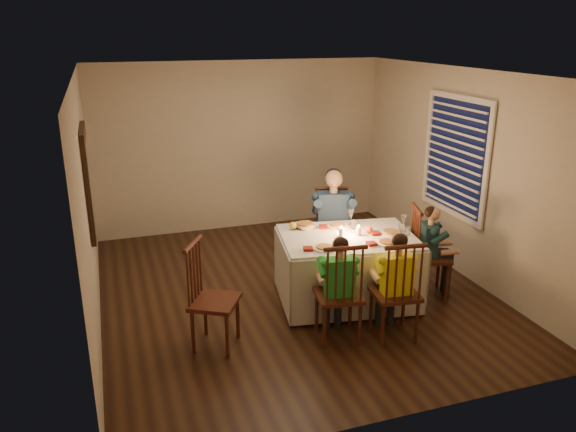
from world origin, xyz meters
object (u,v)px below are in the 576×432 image
object	(u,v)px
dining_table	(348,255)
chair_extra	(217,345)
chair_adult	(331,270)
chair_end	(427,293)
child_teal	(427,293)
serving_bowl	(305,226)
chair_near_right	(392,335)
child_yellow	(392,335)
chair_near_left	(337,337)
adult	(331,270)
child_green	(337,337)

from	to	relation	value
dining_table	chair_extra	world-z (taller)	dining_table
chair_adult	chair_end	distance (m)	1.30
child_teal	serving_bowl	world-z (taller)	serving_bowl
chair_extra	serving_bowl	xyz separation A→B (m)	(1.28, 0.90, 0.84)
chair_end	child_teal	xyz separation A→B (m)	(0.00, 0.00, 0.00)
chair_near_right	child_teal	xyz separation A→B (m)	(0.87, 0.74, 0.00)
chair_near_right	serving_bowl	distance (m)	1.62
chair_adult	chair_extra	world-z (taller)	chair_extra
chair_extra	child_yellow	size ratio (longest dim) A/B	0.97
dining_table	chair_near_left	world-z (taller)	dining_table
chair_extra	child_yellow	world-z (taller)	child_yellow
chair_near_right	serving_bowl	bearing A→B (deg)	-61.84
adult	serving_bowl	bearing A→B (deg)	-125.92
chair_near_right	child_yellow	xyz separation A→B (m)	(0.00, 0.00, 0.00)
chair_near_left	serving_bowl	bearing A→B (deg)	-84.69
chair_adult	adult	xyz separation A→B (m)	(0.00, 0.00, 0.00)
chair_extra	child_yellow	distance (m)	1.82
child_green	child_yellow	xyz separation A→B (m)	(0.56, -0.14, 0.00)
dining_table	chair_near_left	bearing A→B (deg)	-111.12
chair_adult	chair_extra	size ratio (longest dim) A/B	0.99
dining_table	child_yellow	distance (m)	1.07
chair_near_left	chair_extra	bearing A→B (deg)	-3.37
chair_near_right	child_teal	world-z (taller)	child_teal
chair_extra	serving_bowl	bearing A→B (deg)	-25.26
chair_adult	child_teal	xyz separation A→B (m)	(0.83, -0.99, 0.00)
chair_adult	chair_near_right	distance (m)	1.73
chair_near_right	child_green	xyz separation A→B (m)	(-0.56, 0.14, 0.00)
chair_near_left	child_yellow	bearing A→B (deg)	173.79
child_green	child_yellow	world-z (taller)	child_yellow
child_yellow	chair_near_right	bearing A→B (deg)	-0.00
child_green	child_teal	bearing A→B (deg)	-149.28
chair_adult	child_green	xyz separation A→B (m)	(-0.60, -1.59, 0.00)
chair_extra	serving_bowl	size ratio (longest dim) A/B	4.62
chair_adult	child_teal	bearing A→B (deg)	-35.05
child_green	child_yellow	distance (m)	0.58
chair_extra	child_green	size ratio (longest dim) A/B	0.99
adult	serving_bowl	xyz separation A→B (m)	(-0.54, -0.44, 0.84)
child_yellow	serving_bowl	bearing A→B (deg)	-61.84
chair_adult	child_yellow	bearing A→B (deg)	-76.26
adult	chair_end	bearing A→B (deg)	-35.05
chair_adult	child_teal	world-z (taller)	child_teal
child_teal	serving_bowl	size ratio (longest dim) A/B	4.58
chair_end	child_yellow	world-z (taller)	child_yellow
chair_adult	chair_near_right	world-z (taller)	same
chair_adult	chair_near_left	distance (m)	1.70
dining_table	adult	xyz separation A→B (m)	(0.17, 0.84, -0.57)
chair_near_left	child_yellow	xyz separation A→B (m)	(0.56, -0.14, 0.00)
chair_adult	adult	size ratio (longest dim) A/B	0.80
chair_near_left	serving_bowl	world-z (taller)	serving_bowl
child_green	child_teal	distance (m)	1.55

